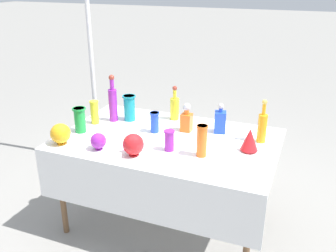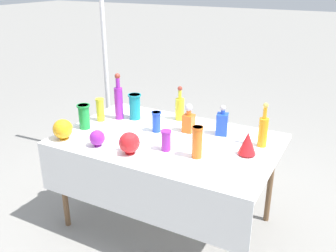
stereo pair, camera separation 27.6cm
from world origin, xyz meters
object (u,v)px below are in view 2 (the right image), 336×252
slender_vase_0 (100,109)px  round_bowl_1 (63,129)px  tall_bottle_1 (180,107)px  canopy_pole (106,73)px  square_decanter_1 (222,123)px  slender_vase_5 (166,140)px  slender_vase_3 (135,106)px  slender_vase_2 (197,141)px  cardboard_box_behind_left (209,157)px  tall_bottle_0 (263,130)px  round_bowl_2 (97,138)px  slender_vase_1 (84,116)px  slender_vase_4 (156,121)px  tall_bottle_2 (119,100)px  fluted_vase_0 (248,143)px  square_decanter_0 (189,120)px  round_bowl_0 (129,143)px

slender_vase_0 → round_bowl_1: slender_vase_0 is taller
tall_bottle_1 → canopy_pole: (-1.02, 0.36, 0.09)m
slender_vase_0 → square_decanter_1: bearing=11.3°
slender_vase_5 → canopy_pole: (-1.20, 0.94, 0.12)m
slender_vase_3 → slender_vase_5: (0.52, -0.41, -0.03)m
slender_vase_2 → round_bowl_1: slender_vase_2 is taller
slender_vase_2 → cardboard_box_behind_left: 1.38m
tall_bottle_0 → canopy_pole: bearing=162.7°
cardboard_box_behind_left → round_bowl_2: bearing=-105.2°
square_decanter_1 → cardboard_box_behind_left: bearing=117.5°
slender_vase_1 → slender_vase_4: (0.54, 0.21, -0.02)m
slender_vase_4 → slender_vase_3: bearing=152.4°
slender_vase_0 → slender_vase_1: slender_vase_1 is taller
tall_bottle_2 → fluted_vase_0: bearing=-7.9°
tall_bottle_1 → slender_vase_5: (0.18, -0.58, -0.03)m
slender_vase_0 → slender_vase_3: bearing=36.6°
tall_bottle_2 → canopy_pole: bearing=134.0°
slender_vase_3 → cardboard_box_behind_left: slender_vase_3 is taller
tall_bottle_2 → slender_vase_3: size_ratio=1.83×
round_bowl_2 → slender_vase_1: bearing=143.6°
slender_vase_4 → slender_vase_2: bearing=-29.3°
slender_vase_1 → square_decanter_0: bearing=23.1°
slender_vase_3 → round_bowl_0: slender_vase_3 is taller
round_bowl_2 → slender_vase_2: bearing=13.7°
tall_bottle_1 → slender_vase_0: size_ratio=1.51×
round_bowl_2 → cardboard_box_behind_left: (0.35, 1.30, -0.65)m
slender_vase_1 → round_bowl_2: 0.37m
square_decanter_1 → tall_bottle_0: bearing=-10.4°
square_decanter_0 → round_bowl_0: square_decanter_0 is taller
square_decanter_0 → slender_vase_3: bearing=175.4°
canopy_pole → tall_bottle_1: bearing=-19.4°
slender_vase_5 → round_bowl_0: (-0.20, -0.16, -0.00)m
slender_vase_3 → cardboard_box_behind_left: (0.41, 0.72, -0.71)m
tall_bottle_1 → slender_vase_3: size_ratio=1.35×
slender_vase_4 → slender_vase_5: bearing=-49.0°
slender_vase_5 → square_decanter_1: bearing=61.0°
tall_bottle_0 → slender_vase_5: size_ratio=2.20×
tall_bottle_1 → square_decanter_1: 0.45m
square_decanter_0 → cardboard_box_behind_left: bearing=98.2°
tall_bottle_1 → fluted_vase_0: (0.70, -0.38, -0.02)m
tall_bottle_0 → square_decanter_0: bearing=-179.0°
slender_vase_5 → round_bowl_2: size_ratio=1.23×
slender_vase_3 → slender_vase_4: slender_vase_3 is taller
square_decanter_1 → canopy_pole: size_ratio=0.10×
round_bowl_0 → canopy_pole: size_ratio=0.06×
tall_bottle_2 → round_bowl_1: tall_bottle_2 is taller
slender_vase_2 → round_bowl_2: (-0.70, -0.17, -0.05)m
tall_bottle_1 → fluted_vase_0: 0.80m
square_decanter_1 → slender_vase_4: size_ratio=1.47×
square_decanter_1 → slender_vase_4: bearing=-158.7°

